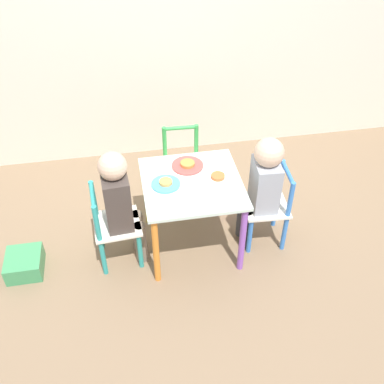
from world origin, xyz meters
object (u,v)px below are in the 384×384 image
at_px(chair_teal, 113,227).
at_px(chair_green, 182,167).
at_px(child_right, 262,183).
at_px(plate_back, 188,165).
at_px(kids_table, 192,193).
at_px(child_left, 120,200).
at_px(storage_bin, 25,264).
at_px(plate_left, 166,184).
at_px(chair_blue, 269,207).
at_px(plate_right, 218,178).

xyz_separation_m(chair_teal, chair_green, (0.48, 0.50, 0.00)).
distance_m(child_right, plate_back, 0.44).
bearing_deg(kids_table, plate_back, 90.00).
relative_size(child_left, storage_bin, 3.47).
bearing_deg(plate_left, chair_teal, -174.15).
xyz_separation_m(chair_blue, child_right, (-0.06, 0.00, 0.19)).
bearing_deg(child_right, kids_table, -90.00).
bearing_deg(plate_left, chair_green, 70.46).
xyz_separation_m(kids_table, chair_green, (0.02, 0.47, -0.16)).
height_order(plate_left, plate_back, same).
bearing_deg(plate_right, kids_table, 180.00).
bearing_deg(child_right, chair_blue, 90.00).
distance_m(kids_table, chair_blue, 0.49).
bearing_deg(chair_blue, child_left, -86.51).
xyz_separation_m(child_right, plate_right, (-0.26, 0.02, 0.06)).
bearing_deg(chair_blue, plate_left, -89.16).
height_order(kids_table, plate_back, plate_back).
height_order(kids_table, storage_bin, kids_table).
relative_size(kids_table, chair_blue, 1.06).
relative_size(chair_blue, child_right, 0.70).
xyz_separation_m(kids_table, chair_teal, (-0.46, -0.03, -0.16)).
bearing_deg(chair_teal, storage_bin, 86.81).
distance_m(chair_teal, child_left, 0.20).
bearing_deg(chair_blue, kids_table, -90.00).
bearing_deg(kids_table, chair_blue, -3.51).
bearing_deg(chair_green, kids_table, -90.00).
bearing_deg(child_right, plate_back, -109.55).
bearing_deg(kids_table, plate_left, 180.00).
height_order(chair_green, storage_bin, chair_green).
bearing_deg(child_right, chair_teal, -85.98).
distance_m(chair_teal, chair_green, 0.69).
bearing_deg(kids_table, child_left, -176.00).
xyz_separation_m(chair_green, child_left, (-0.42, -0.49, 0.19)).
height_order(kids_table, chair_teal, chair_teal).
xyz_separation_m(chair_teal, plate_left, (0.32, 0.03, 0.25)).
distance_m(child_left, plate_right, 0.56).
relative_size(chair_teal, plate_right, 3.02).
relative_size(kids_table, plate_left, 3.44).
height_order(chair_green, plate_back, plate_back).
height_order(chair_teal, plate_back, plate_back).
bearing_deg(child_left, plate_back, -70.50).
xyz_separation_m(plate_left, storage_bin, (-0.85, -0.04, -0.45)).
height_order(chair_teal, child_right, child_right).
height_order(chair_green, plate_left, plate_left).
distance_m(chair_blue, child_right, 0.20).
bearing_deg(plate_left, plate_back, 45.00).
bearing_deg(child_left, kids_table, -90.00).
bearing_deg(plate_right, chair_blue, -5.14).
distance_m(chair_green, storage_bin, 1.16).
distance_m(chair_blue, plate_left, 0.66).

